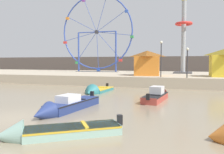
% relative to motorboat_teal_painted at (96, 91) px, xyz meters
% --- Properties ---
extents(ground_plane, '(240.00, 240.00, 0.00)m').
position_rel_motorboat_teal_painted_xyz_m(ground_plane, '(-0.05, -11.19, -0.19)').
color(ground_plane, gray).
extents(quay_promenade, '(110.00, 19.63, 1.26)m').
position_rel_motorboat_teal_painted_xyz_m(quay_promenade, '(-0.05, 15.58, 0.44)').
color(quay_promenade, '#B7A88E').
rests_on(quay_promenade, ground_plane).
extents(distant_town_skyline, '(140.00, 3.00, 4.40)m').
position_rel_motorboat_teal_painted_xyz_m(distant_town_skyline, '(-0.05, 35.56, 2.01)').
color(distant_town_skyline, '#564C47').
rests_on(distant_town_skyline, ground_plane).
extents(motorboat_teal_painted, '(1.74, 5.06, 1.51)m').
position_rel_motorboat_teal_painted_xyz_m(motorboat_teal_painted, '(0.00, 0.00, 0.00)').
color(motorboat_teal_painted, teal).
rests_on(motorboat_teal_painted, ground_plane).
extents(motorboat_seafoam, '(4.77, 3.89, 1.21)m').
position_rel_motorboat_teal_painted_xyz_m(motorboat_seafoam, '(3.47, -13.51, 0.02)').
color(motorboat_seafoam, '#93BCAD').
rests_on(motorboat_seafoam, ground_plane).
extents(motorboat_faded_red, '(1.69, 5.55, 1.41)m').
position_rel_motorboat_teal_painted_xyz_m(motorboat_faded_red, '(6.40, -2.25, 0.16)').
color(motorboat_faded_red, '#B24238').
rests_on(motorboat_faded_red, ground_plane).
extents(motorboat_navy_blue, '(1.82, 6.29, 1.31)m').
position_rel_motorboat_teal_painted_xyz_m(motorboat_navy_blue, '(1.61, -8.91, 0.15)').
color(motorboat_navy_blue, navy).
rests_on(motorboat_navy_blue, ground_plane).
extents(ferris_wheel_blue_frame, '(13.82, 1.20, 14.19)m').
position_rel_motorboat_teal_painted_xyz_m(ferris_wheel_blue_frame, '(-7.56, 19.02, 8.20)').
color(ferris_wheel_blue_frame, '#334CA8').
rests_on(ferris_wheel_blue_frame, quay_promenade).
extents(drop_tower_steel_tower, '(2.80, 2.80, 12.10)m').
position_rel_motorboat_teal_painted_xyz_m(drop_tower_steel_tower, '(7.82, 17.38, 6.78)').
color(drop_tower_steel_tower, '#999EA3').
rests_on(drop_tower_steel_tower, quay_promenade).
extents(carnival_booth_orange_canopy, '(3.82, 3.83, 3.32)m').
position_rel_motorboat_teal_painted_xyz_m(carnival_booth_orange_canopy, '(3.40, 9.93, 2.80)').
color(carnival_booth_orange_canopy, orange).
rests_on(carnival_booth_orange_canopy, quay_promenade).
extents(promenade_lamp_near, '(0.32, 0.32, 4.26)m').
position_rel_motorboat_teal_painted_xyz_m(promenade_lamp_near, '(5.62, 6.56, 3.83)').
color(promenade_lamp_near, '#2D2D33').
rests_on(promenade_lamp_near, quay_promenade).
extents(promenade_lamp_far, '(0.32, 0.32, 3.41)m').
position_rel_motorboat_teal_painted_xyz_m(promenade_lamp_far, '(8.57, 6.20, 3.34)').
color(promenade_lamp_far, '#2D2D33').
rests_on(promenade_lamp_far, quay_promenade).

